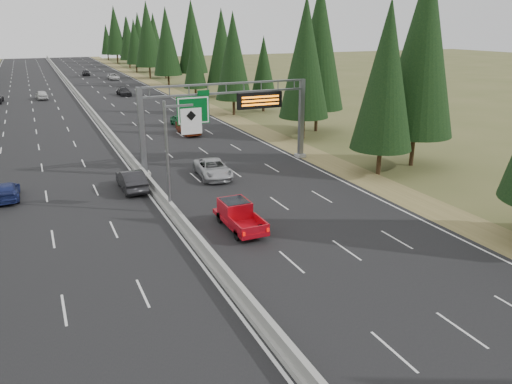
{
  "coord_description": "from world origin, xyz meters",
  "views": [
    {
      "loc": [
        -8.14,
        -8.09,
        13.01
      ],
      "look_at": [
        4.51,
        20.0,
        2.55
      ],
      "focal_mm": 35.0,
      "sensor_mm": 36.0,
      "label": 1
    }
  ],
  "objects": [
    {
      "name": "sign_gantry",
      "position": [
        8.92,
        34.88,
        5.27
      ],
      "size": [
        16.75,
        0.98,
        7.8
      ],
      "color": "slate",
      "rests_on": "road"
    },
    {
      "name": "car_ahead_dkgrey",
      "position": [
        8.06,
        88.59,
        0.81
      ],
      "size": [
        2.29,
        5.13,
        1.46
      ],
      "primitive_type": "imported",
      "rotation": [
        0.0,
        0.0,
        0.05
      ],
      "color": "black",
      "rests_on": "road"
    },
    {
      "name": "median_barrier",
      "position": [
        0.0,
        80.0,
        0.41
      ],
      "size": [
        0.7,
        260.0,
        0.85
      ],
      "color": "gray",
      "rests_on": "road"
    },
    {
      "name": "tree_row_right",
      "position": [
        22.31,
        68.56,
        9.61
      ],
      "size": [
        11.84,
        239.6,
        18.83
      ],
      "color": "black",
      "rests_on": "ground"
    },
    {
      "name": "shoulder_right",
      "position": [
        17.8,
        80.0,
        0.03
      ],
      "size": [
        3.6,
        260.0,
        0.06
      ],
      "primitive_type": "cube",
      "color": "olive",
      "rests_on": "ground"
    },
    {
      "name": "car_ahead_far",
      "position": [
        5.89,
        130.7,
        0.83
      ],
      "size": [
        2.01,
        4.47,
        1.49
      ],
      "primitive_type": "imported",
      "rotation": [
        0.0,
        0.0,
        -0.06
      ],
      "color": "black",
      "rests_on": "road"
    },
    {
      "name": "car_ahead_white",
      "position": [
        10.77,
        117.53,
        0.78
      ],
      "size": [
        2.5,
        5.09,
        1.39
      ],
      "primitive_type": "imported",
      "rotation": [
        0.0,
        0.0,
        0.04
      ],
      "color": "silver",
      "rests_on": "road"
    },
    {
      "name": "hov_sign_pole",
      "position": [
        0.58,
        24.97,
        4.72
      ],
      "size": [
        2.8,
        0.5,
        8.0
      ],
      "color": "slate",
      "rests_on": "road"
    },
    {
      "name": "silver_minivan",
      "position": [
        5.74,
        32.01,
        0.85
      ],
      "size": [
        3.0,
        5.74,
        1.54
      ],
      "primitive_type": "imported",
      "rotation": [
        0.0,
        0.0,
        -0.08
      ],
      "color": "#AFAFB4",
      "rests_on": "road"
    },
    {
      "name": "car_onc_white",
      "position": [
        -6.21,
        89.46,
        0.87
      ],
      "size": [
        2.25,
        4.78,
        1.58
      ],
      "primitive_type": "imported",
      "rotation": [
        0.0,
        0.0,
        3.23
      ],
      "color": "silver",
      "rests_on": "road"
    },
    {
      "name": "car_ahead_dkred",
      "position": [
        8.98,
        50.21,
        0.91
      ],
      "size": [
        1.85,
        5.05,
        1.65
      ],
      "primitive_type": "imported",
      "rotation": [
        0.0,
        0.0,
        0.02
      ],
      "color": "#5B1E0D",
      "rests_on": "road"
    },
    {
      "name": "car_onc_blue",
      "position": [
        -10.75,
        33.03,
        0.73
      ],
      "size": [
        1.87,
        4.52,
        1.31
      ],
      "primitive_type": "imported",
      "rotation": [
        0.0,
        0.0,
        3.13
      ],
      "color": "navy",
      "rests_on": "road"
    },
    {
      "name": "car_ahead_green",
      "position": [
        9.54,
        55.9,
        0.76
      ],
      "size": [
        1.88,
        4.11,
        1.37
      ],
      "primitive_type": "imported",
      "rotation": [
        0.0,
        0.0,
        0.07
      ],
      "color": "#145A2E",
      "rests_on": "road"
    },
    {
      "name": "car_onc_near",
      "position": [
        -1.5,
        31.35,
        0.91
      ],
      "size": [
        1.82,
        5.04,
        1.65
      ],
      "primitive_type": "imported",
      "rotation": [
        0.0,
        0.0,
        3.15
      ],
      "color": "black",
      "rests_on": "road"
    },
    {
      "name": "road",
      "position": [
        0.0,
        80.0,
        0.04
      ],
      "size": [
        32.0,
        260.0,
        0.08
      ],
      "primitive_type": "cube",
      "color": "black",
      "rests_on": "ground"
    },
    {
      "name": "red_pickup",
      "position": [
        3.4,
        20.6,
        1.04
      ],
      "size": [
        1.9,
        5.31,
        1.73
      ],
      "color": "black",
      "rests_on": "road"
    }
  ]
}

